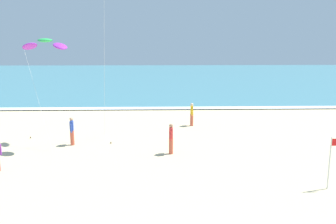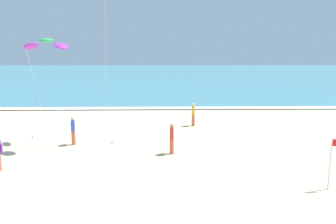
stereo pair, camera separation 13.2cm
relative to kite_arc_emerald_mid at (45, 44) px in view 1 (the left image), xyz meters
The scene contains 7 objects.
ocean_water 42.67m from the kite_arc_emerald_mid, 80.86° to the left, with size 160.00×60.00×0.08m, color teal.
shoreline_foam 14.87m from the kite_arc_emerald_mid, 60.90° to the left, with size 160.00×1.19×0.01m, color white.
kite_arc_emerald_mid is the anchor object (origin of this frame).
bystander_red_top 7.90m from the kite_arc_emerald_mid, ahead, with size 0.22×0.50×1.59m.
bystander_yellow_top 10.87m from the kite_arc_emerald_mid, 35.55° to the left, with size 0.22×0.50×1.59m.
bystander_blue_top 4.97m from the kite_arc_emerald_mid, 56.11° to the left, with size 0.22×0.50×1.59m.
lifeguard_flag 14.07m from the kite_arc_emerald_mid, 23.21° to the right, with size 0.45×0.05×2.10m.
Camera 1 is at (-1.13, -5.52, 5.65)m, focal length 38.05 mm.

